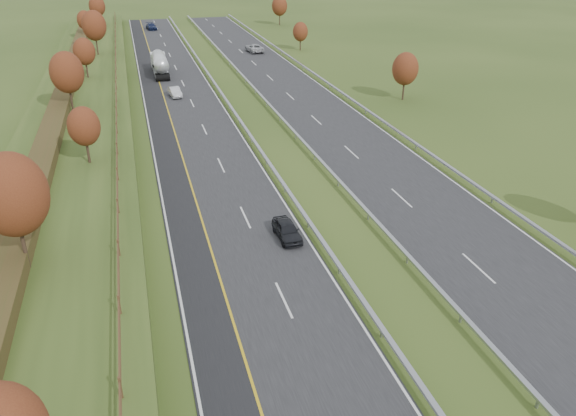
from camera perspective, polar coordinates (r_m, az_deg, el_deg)
name	(u,v)px	position (r m, az deg, el deg)	size (l,w,h in m)	color
ground	(267,135)	(65.44, -2.10, 7.41)	(400.00, 400.00, 0.00)	#314518
near_carriageway	(193,128)	(68.87, -9.65, 8.03)	(10.50, 200.00, 0.04)	black
far_carriageway	(323,117)	(72.30, 3.58, 9.21)	(10.50, 200.00, 0.04)	black
hard_shoulder	(161,130)	(68.63, -12.78, 7.69)	(3.00, 200.00, 0.04)	black
lane_markings	(245,124)	(69.64, -4.36, 8.55)	(26.75, 200.00, 0.01)	silver
embankment_left	(77,129)	(68.60, -20.62, 7.52)	(12.00, 200.00, 2.00)	#314518
hedge_left	(56,117)	(68.40, -22.49, 8.52)	(2.20, 180.00, 1.10)	#3A3818
fence_left	(116,112)	(67.44, -17.04, 9.29)	(0.12, 189.06, 1.20)	#422B19
median_barrier_near	(239,119)	(69.46, -4.97, 8.97)	(0.32, 200.00, 0.71)	#989BA0
median_barrier_far	(280,116)	(70.53, -0.85, 9.33)	(0.32, 200.00, 0.71)	#989BA0
outer_barrier_far	(366,109)	(74.17, 7.90, 9.93)	(0.32, 200.00, 0.71)	#989BA0
trees_left	(71,89)	(63.95, -21.22, 11.20)	(6.64, 164.30, 7.66)	#2D2116
trees_far	(342,41)	(102.60, 5.49, 16.57)	(8.45, 118.60, 7.12)	#2D2116
road_tanker	(160,63)	(97.76, -12.90, 14.17)	(2.40, 11.22, 3.46)	silver
car_dark_near	(287,230)	(42.50, -0.10, -2.25)	(1.59, 3.95, 1.35)	black
car_silver_mid	(175,92)	(83.25, -11.42, 11.49)	(1.39, 3.99, 1.32)	silver
car_small_far	(151,26)	(147.62, -13.71, 17.48)	(2.08, 5.12, 1.48)	#141D40
car_oncoming	(254,48)	(115.07, -3.44, 15.92)	(2.60, 5.64, 1.57)	#ADAEB2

